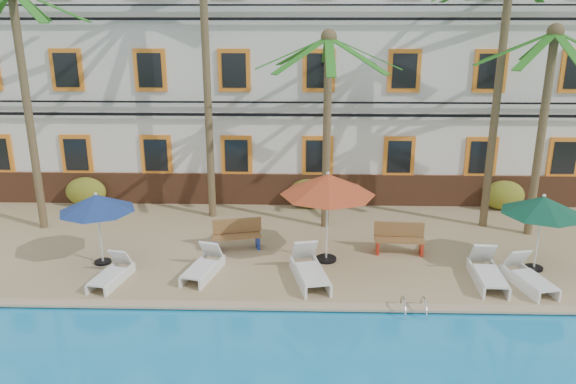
{
  "coord_description": "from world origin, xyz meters",
  "views": [
    {
      "loc": [
        0.96,
        -13.22,
        7.17
      ],
      "look_at": [
        0.52,
        3.0,
        2.0
      ],
      "focal_mm": 35.0,
      "sensor_mm": 36.0,
      "label": 1
    }
  ],
  "objects_px": {
    "palm_c": "(328,100)",
    "pool_ladder": "(413,311)",
    "palm_e": "(546,100)",
    "umbrella_blue": "(97,203)",
    "lounger_f": "(528,277)",
    "umbrella_green": "(543,206)",
    "lounger_b": "(112,273)",
    "palm_a": "(23,74)",
    "lounger_c": "(203,266)",
    "bench_right": "(399,238)",
    "bench_left": "(236,234)",
    "lounger_d": "(309,270)",
    "palm_d": "(501,63)",
    "umbrella_red": "(328,185)",
    "lounger_e": "(487,272)",
    "palm_b": "(205,47)"
  },
  "relations": [
    {
      "from": "palm_c",
      "to": "pool_ladder",
      "type": "bearing_deg",
      "value": -71.14
    },
    {
      "from": "palm_e",
      "to": "umbrella_blue",
      "type": "xyz_separation_m",
      "value": [
        -13.23,
        -2.66,
        -2.55
      ]
    },
    {
      "from": "lounger_f",
      "to": "umbrella_green",
      "type": "bearing_deg",
      "value": 61.19
    },
    {
      "from": "lounger_b",
      "to": "pool_ladder",
      "type": "bearing_deg",
      "value": -9.76
    },
    {
      "from": "lounger_f",
      "to": "palm_a",
      "type": "bearing_deg",
      "value": 165.06
    },
    {
      "from": "pool_ladder",
      "to": "lounger_c",
      "type": "bearing_deg",
      "value": 161.32
    },
    {
      "from": "lounger_c",
      "to": "bench_right",
      "type": "height_order",
      "value": "bench_right"
    },
    {
      "from": "umbrella_green",
      "to": "bench_left",
      "type": "height_order",
      "value": "umbrella_green"
    },
    {
      "from": "lounger_c",
      "to": "umbrella_green",
      "type": "bearing_deg",
      "value": 3.86
    },
    {
      "from": "lounger_d",
      "to": "palm_d",
      "type": "bearing_deg",
      "value": 35.81
    },
    {
      "from": "umbrella_blue",
      "to": "lounger_b",
      "type": "bearing_deg",
      "value": -60.82
    },
    {
      "from": "lounger_f",
      "to": "pool_ladder",
      "type": "distance_m",
      "value": 3.57
    },
    {
      "from": "pool_ladder",
      "to": "lounger_d",
      "type": "bearing_deg",
      "value": 147.67
    },
    {
      "from": "bench_left",
      "to": "pool_ladder",
      "type": "relative_size",
      "value": 2.11
    },
    {
      "from": "umbrella_red",
      "to": "umbrella_green",
      "type": "xyz_separation_m",
      "value": [
        5.87,
        -0.44,
        -0.41
      ]
    },
    {
      "from": "palm_a",
      "to": "lounger_f",
      "type": "distance_m",
      "value": 16.03
    },
    {
      "from": "umbrella_red",
      "to": "palm_c",
      "type": "bearing_deg",
      "value": 88.71
    },
    {
      "from": "lounger_d",
      "to": "bench_right",
      "type": "relative_size",
      "value": 1.41
    },
    {
      "from": "palm_d",
      "to": "umbrella_red",
      "type": "xyz_separation_m",
      "value": [
        -5.47,
        -3.0,
        -3.14
      ]
    },
    {
      "from": "umbrella_blue",
      "to": "lounger_e",
      "type": "relative_size",
      "value": 1.09
    },
    {
      "from": "palm_c",
      "to": "umbrella_green",
      "type": "distance_m",
      "value": 7.06
    },
    {
      "from": "lounger_f",
      "to": "palm_c",
      "type": "bearing_deg",
      "value": 140.53
    },
    {
      "from": "umbrella_red",
      "to": "bench_left",
      "type": "relative_size",
      "value": 1.73
    },
    {
      "from": "palm_e",
      "to": "palm_d",
      "type": "bearing_deg",
      "value": 151.05
    },
    {
      "from": "umbrella_red",
      "to": "lounger_e",
      "type": "relative_size",
      "value": 1.37
    },
    {
      "from": "bench_left",
      "to": "bench_right",
      "type": "bearing_deg",
      "value": -1.96
    },
    {
      "from": "umbrella_red",
      "to": "pool_ladder",
      "type": "bearing_deg",
      "value": -55.26
    },
    {
      "from": "pool_ladder",
      "to": "lounger_b",
      "type": "bearing_deg",
      "value": 170.24
    },
    {
      "from": "palm_e",
      "to": "bench_left",
      "type": "xyz_separation_m",
      "value": [
        -9.47,
        -1.49,
        -3.92
      ]
    },
    {
      "from": "palm_d",
      "to": "lounger_b",
      "type": "xyz_separation_m",
      "value": [
        -11.3,
        -4.55,
        -5.2
      ]
    },
    {
      "from": "umbrella_green",
      "to": "lounger_b",
      "type": "relative_size",
      "value": 1.31
    },
    {
      "from": "palm_e",
      "to": "bench_right",
      "type": "distance_m",
      "value": 6.2
    },
    {
      "from": "bench_left",
      "to": "palm_d",
      "type": "bearing_deg",
      "value": 14.93
    },
    {
      "from": "umbrella_red",
      "to": "lounger_b",
      "type": "bearing_deg",
      "value": -165.07
    },
    {
      "from": "pool_ladder",
      "to": "palm_e",
      "type": "bearing_deg",
      "value": 47.84
    },
    {
      "from": "lounger_b",
      "to": "pool_ladder",
      "type": "xyz_separation_m",
      "value": [
        7.85,
        -1.35,
        -0.25
      ]
    },
    {
      "from": "lounger_b",
      "to": "palm_e",
      "type": "bearing_deg",
      "value": 17.07
    },
    {
      "from": "bench_left",
      "to": "palm_a",
      "type": "bearing_deg",
      "value": 166.39
    },
    {
      "from": "palm_a",
      "to": "lounger_b",
      "type": "relative_size",
      "value": 4.61
    },
    {
      "from": "lounger_d",
      "to": "lounger_f",
      "type": "xyz_separation_m",
      "value": [
        5.79,
        -0.19,
        -0.04
      ]
    },
    {
      "from": "palm_d",
      "to": "umbrella_red",
      "type": "relative_size",
      "value": 3.14
    },
    {
      "from": "palm_e",
      "to": "palm_a",
      "type": "bearing_deg",
      "value": 179.5
    },
    {
      "from": "palm_b",
      "to": "pool_ladder",
      "type": "relative_size",
      "value": 12.46
    },
    {
      "from": "lounger_c",
      "to": "lounger_d",
      "type": "bearing_deg",
      "value": -4.84
    },
    {
      "from": "palm_c",
      "to": "umbrella_green",
      "type": "height_order",
      "value": "palm_c"
    },
    {
      "from": "umbrella_green",
      "to": "palm_a",
      "type": "bearing_deg",
      "value": 169.38
    },
    {
      "from": "umbrella_green",
      "to": "lounger_e",
      "type": "bearing_deg",
      "value": -151.52
    },
    {
      "from": "umbrella_blue",
      "to": "umbrella_red",
      "type": "xyz_separation_m",
      "value": [
        6.5,
        0.36,
        0.48
      ]
    },
    {
      "from": "umbrella_red",
      "to": "bench_right",
      "type": "bearing_deg",
      "value": 16.06
    },
    {
      "from": "palm_a",
      "to": "lounger_d",
      "type": "relative_size",
      "value": 3.68
    }
  ]
}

